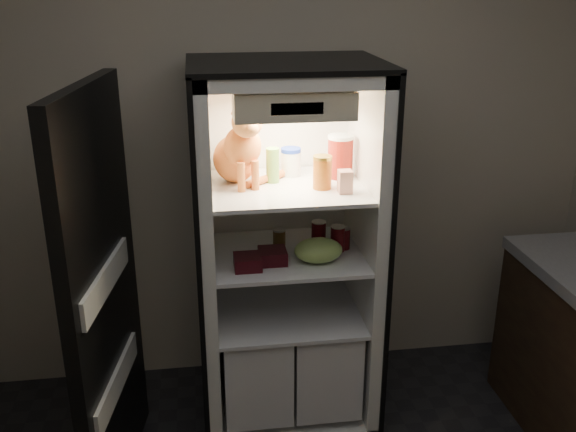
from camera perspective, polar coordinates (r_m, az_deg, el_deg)
name	(u,v)px	position (r m, az deg, el deg)	size (l,w,h in m)	color
room_shell	(356,219)	(1.75, 6.10, -0.26)	(3.60, 3.60, 3.60)	white
refrigerator	(285,274)	(3.32, -0.23, -5.15)	(0.90, 0.72, 1.88)	white
fridge_door	(104,303)	(2.90, -16.03, -7.45)	(0.19, 0.87, 1.85)	black
tabby_cat	(239,151)	(3.08, -4.34, 5.79)	(0.39, 0.43, 0.43)	#D7571B
parmesan_shaker	(273,165)	(3.11, -1.38, 4.53)	(0.07, 0.07, 0.17)	#24863B
mayo_tub	(291,162)	(3.22, 0.25, 4.85)	(0.10, 0.10, 0.14)	white
salsa_jar	(322,172)	(3.02, 3.07, 3.91)	(0.09, 0.09, 0.16)	maroon
pepper_jar	(340,156)	(3.19, 4.67, 5.30)	(0.13, 0.13, 0.21)	#A12515
cream_carton	(345,182)	(2.97, 5.09, 3.06)	(0.06, 0.06, 0.11)	white
soda_can_a	(319,234)	(3.25, 2.74, -1.61)	(0.07, 0.07, 0.14)	black
soda_can_b	(344,238)	(3.24, 5.01, -1.99)	(0.06, 0.06, 0.11)	black
soda_can_c	(338,238)	(3.21, 4.43, -2.01)	(0.07, 0.07, 0.13)	black
condiment_jar	(279,237)	(3.27, -0.79, -1.88)	(0.06, 0.06, 0.09)	brown
grape_bag	(318,250)	(3.08, 2.72, -3.06)	(0.23, 0.17, 0.12)	#93C059
berry_box_left	(248,262)	(3.03, -3.60, -4.11)	(0.13, 0.13, 0.06)	#450B10
berry_box_right	(273,256)	(3.08, -1.38, -3.57)	(0.13, 0.13, 0.07)	#450B10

